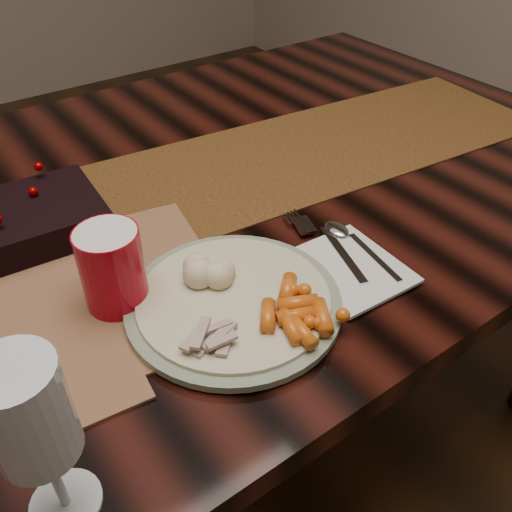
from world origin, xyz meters
TOP-DOWN VIEW (x-y plane):
  - floor at (0.00, 0.00)m, footprint 5.00×5.00m
  - dining_table at (0.00, 0.00)m, footprint 1.80×1.00m
  - table_runner at (0.05, 0.01)m, footprint 1.56×0.46m
  - placemat_main at (-0.22, -0.15)m, footprint 0.49×0.40m
  - dinner_plate at (-0.03, -0.29)m, footprint 0.28×0.28m
  - baby_carrots at (0.01, -0.36)m, footprint 0.14×0.12m
  - mashed_potatoes at (-0.02, -0.25)m, footprint 0.10×0.09m
  - turkey_shreds at (-0.10, -0.35)m, footprint 0.08×0.07m
  - napkin at (0.14, -0.33)m, footprint 0.14×0.16m
  - fork at (0.15, -0.28)m, footprint 0.08×0.17m
  - spoon at (0.18, -0.31)m, footprint 0.05×0.15m
  - red_cup at (-0.14, -0.20)m, footprint 0.10×0.10m
  - wine_glass at (-0.30, -0.42)m, footprint 0.08×0.08m

SIDE VIEW (x-z plane):
  - floor at x=0.00m, z-range 0.00..0.00m
  - dining_table at x=0.00m, z-range 0.00..0.75m
  - table_runner at x=0.05m, z-range 0.75..0.75m
  - placemat_main at x=-0.22m, z-range 0.75..0.75m
  - napkin at x=0.14m, z-range 0.75..0.76m
  - spoon at x=0.18m, z-range 0.76..0.76m
  - fork at x=0.15m, z-range 0.76..0.76m
  - dinner_plate at x=-0.03m, z-range 0.75..0.77m
  - turkey_shreds at x=-0.10m, z-range 0.77..0.79m
  - baby_carrots at x=0.01m, z-range 0.77..0.79m
  - mashed_potatoes at x=-0.02m, z-range 0.77..0.82m
  - red_cup at x=-0.14m, z-range 0.75..0.86m
  - wine_glass at x=-0.30m, z-range 0.75..0.94m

